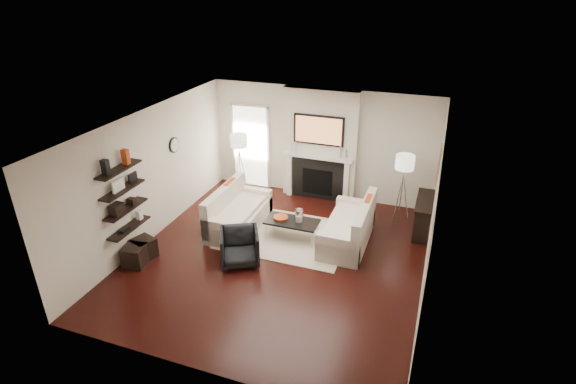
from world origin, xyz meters
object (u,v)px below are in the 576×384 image
(loveseat_left_base, at_px, (239,219))
(ottoman_near, at_px, (144,248))
(armchair, at_px, (240,245))
(lamp_right_shade, at_px, (405,162))
(lamp_left_shade, at_px, (239,141))
(coffee_table, at_px, (292,222))
(loveseat_right_base, at_px, (347,233))

(loveseat_left_base, bearing_deg, ottoman_near, -127.58)
(loveseat_left_base, relative_size, ottoman_near, 4.50)
(armchair, bearing_deg, lamp_right_shade, 16.92)
(armchair, distance_m, ottoman_near, 1.91)
(lamp_right_shade, xyz_separation_m, ottoman_near, (-4.52, -3.09, -1.25))
(armchair, xyz_separation_m, lamp_right_shade, (2.68, 2.60, 1.08))
(lamp_left_shade, xyz_separation_m, ottoman_near, (-0.62, -3.16, -1.25))
(coffee_table, bearing_deg, lamp_right_shade, 35.79)
(loveseat_right_base, relative_size, coffee_table, 1.64)
(coffee_table, relative_size, lamp_left_shade, 2.75)
(loveseat_left_base, relative_size, lamp_right_shade, 4.50)
(loveseat_left_base, relative_size, armchair, 2.44)
(lamp_left_shade, bearing_deg, lamp_right_shade, -0.93)
(coffee_table, xyz_separation_m, lamp_right_shade, (2.02, 1.46, 1.05))
(loveseat_right_base, relative_size, lamp_right_shade, 4.50)
(loveseat_right_base, bearing_deg, loveseat_left_base, -174.84)
(lamp_left_shade, bearing_deg, armchair, -65.34)
(loveseat_left_base, distance_m, lamp_left_shade, 2.05)
(lamp_left_shade, relative_size, ottoman_near, 1.00)
(loveseat_left_base, xyz_separation_m, lamp_right_shade, (3.24, 1.43, 1.24))
(armchair, xyz_separation_m, ottoman_near, (-1.84, -0.49, -0.17))
(loveseat_left_base, relative_size, loveseat_right_base, 1.00)
(loveseat_left_base, relative_size, coffee_table, 1.64)
(coffee_table, bearing_deg, loveseat_right_base, 11.85)
(loveseat_left_base, bearing_deg, coffee_table, -1.08)
(lamp_right_shade, bearing_deg, loveseat_right_base, -126.42)
(loveseat_right_base, distance_m, lamp_left_shade, 3.49)
(loveseat_left_base, bearing_deg, lamp_right_shade, 23.83)
(lamp_left_shade, distance_m, ottoman_near, 3.45)
(armchair, bearing_deg, ottoman_near, 167.63)
(lamp_left_shade, relative_size, lamp_right_shade, 1.00)
(coffee_table, distance_m, ottoman_near, 3.00)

